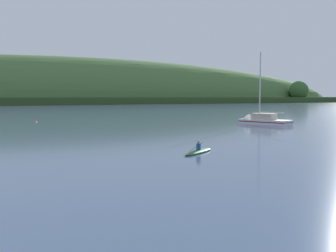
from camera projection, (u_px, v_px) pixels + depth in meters
name	position (u px, v px, depth m)	size (l,w,h in m)	color
far_shoreline_hill	(69.00, 103.00, 218.39)	(517.34, 105.51, 52.71)	#314A21
sailboat_near_mooring	(259.00, 122.00, 56.18)	(4.49, 8.68, 11.61)	white
canoe_with_paddler	(198.00, 151.00, 27.56)	(3.75, 2.48, 1.02)	#33663D
mooring_buoy_midchannel	(36.00, 122.00, 60.34)	(0.44, 0.44, 0.52)	#E06675
mooring_buoy_off_fishing_boat	(265.00, 115.00, 82.11)	(0.72, 0.72, 0.80)	yellow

